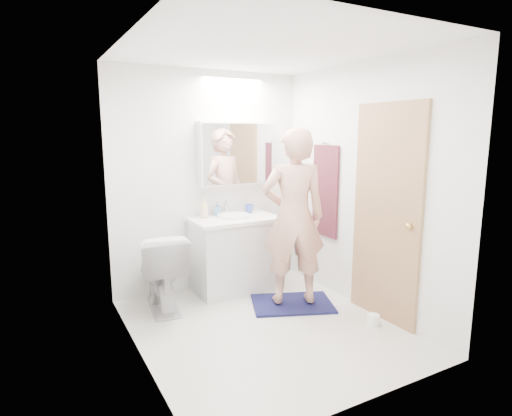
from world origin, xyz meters
TOP-DOWN VIEW (x-y plane):
  - floor at (0.00, 0.00)m, footprint 2.50×2.50m
  - ceiling at (0.00, 0.00)m, footprint 2.50×2.50m
  - wall_back at (0.00, 1.25)m, footprint 2.50×0.00m
  - wall_front at (0.00, -1.25)m, footprint 2.50×0.00m
  - wall_left at (-1.10, 0.00)m, footprint 0.00×2.50m
  - wall_right at (1.10, 0.00)m, footprint 0.00×2.50m
  - vanity_cabinet at (0.18, 0.96)m, footprint 0.90×0.55m
  - countertop at (0.18, 0.96)m, footprint 0.95×0.58m
  - sink_basin at (0.18, 0.99)m, footprint 0.36×0.36m
  - faucet at (0.18, 1.19)m, footprint 0.02×0.02m
  - medicine_cabinet at (0.30, 1.18)m, footprint 0.88×0.14m
  - mirror_panel at (0.30, 1.10)m, footprint 0.84×0.01m
  - toilet at (-0.69, 0.85)m, footprint 0.53×0.82m
  - bath_rug at (0.49, 0.29)m, footprint 0.95×0.81m
  - person at (0.49, 0.29)m, footprint 0.74×0.62m
  - door at (1.08, -0.35)m, footprint 0.04×0.80m
  - door_knob at (1.04, -0.65)m, footprint 0.06×0.06m
  - towel at (1.08, 0.55)m, footprint 0.02×0.42m
  - towel_hook at (1.07, 0.55)m, footprint 0.07×0.02m
  - soap_bottle_a at (-0.12, 1.11)m, footprint 0.09×0.09m
  - soap_bottle_b at (0.05, 1.15)m, footprint 0.09×0.09m
  - toothbrush_cup at (0.44, 1.12)m, footprint 0.12×0.12m
  - toilet_paper_roll at (0.89, -0.45)m, footprint 0.11×0.11m

SIDE VIEW (x-z plane):
  - floor at x=0.00m, z-range 0.00..0.00m
  - bath_rug at x=0.49m, z-range 0.00..0.02m
  - toilet_paper_roll at x=0.89m, z-range 0.00..0.10m
  - vanity_cabinet at x=0.18m, z-range 0.00..0.78m
  - toilet at x=-0.69m, z-range 0.00..0.79m
  - countertop at x=0.18m, z-range 0.78..0.82m
  - sink_basin at x=0.18m, z-range 0.82..0.85m
  - toothbrush_cup at x=0.44m, z-range 0.82..0.92m
  - soap_bottle_b at x=0.05m, z-range 0.82..0.98m
  - faucet at x=0.18m, z-range 0.82..0.98m
  - person at x=0.49m, z-range 0.05..1.78m
  - soap_bottle_a at x=-0.12m, z-range 0.82..1.04m
  - door_knob at x=1.04m, z-range 0.92..0.98m
  - door at x=1.08m, z-range 0.00..2.00m
  - towel at x=1.08m, z-range 0.60..1.60m
  - wall_back at x=0.00m, z-range -0.05..2.45m
  - wall_front at x=0.00m, z-range -0.05..2.45m
  - wall_left at x=-1.10m, z-range -0.05..2.45m
  - wall_right at x=1.10m, z-range -0.05..2.45m
  - medicine_cabinet at x=0.30m, z-range 1.15..1.85m
  - mirror_panel at x=0.30m, z-range 1.17..1.83m
  - towel_hook at x=1.07m, z-range 1.61..1.63m
  - ceiling at x=0.00m, z-range 2.40..2.40m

